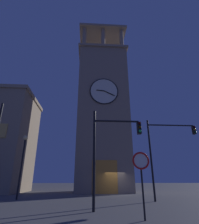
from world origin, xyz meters
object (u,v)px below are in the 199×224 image
at_px(traffic_signal_near, 110,143).
at_px(street_lamp, 23,154).
at_px(no_horn_sign, 141,166).
at_px(traffic_signal_far, 165,145).
at_px(clocktower, 102,114).

bearing_deg(traffic_signal_near, street_lamp, -42.88).
bearing_deg(no_horn_sign, traffic_signal_far, -121.39).
height_order(clocktower, traffic_signal_far, clocktower).
distance_m(clocktower, traffic_signal_far, 14.84).
distance_m(street_lamp, no_horn_sign, 12.51).
bearing_deg(clocktower, no_horn_sign, 90.59).
relative_size(clocktower, traffic_signal_far, 4.39).
height_order(traffic_signal_far, street_lamp, traffic_signal_far).
relative_size(traffic_signal_far, no_horn_sign, 2.40).
bearing_deg(traffic_signal_far, clocktower, -69.83).
bearing_deg(traffic_signal_far, street_lamp, -9.67).
bearing_deg(traffic_signal_far, traffic_signal_near, 40.56).
relative_size(clocktower, traffic_signal_near, 5.17).
xyz_separation_m(traffic_signal_near, no_horn_sign, (-1.10, 2.39, -1.46)).
height_order(clocktower, street_lamp, clocktower).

